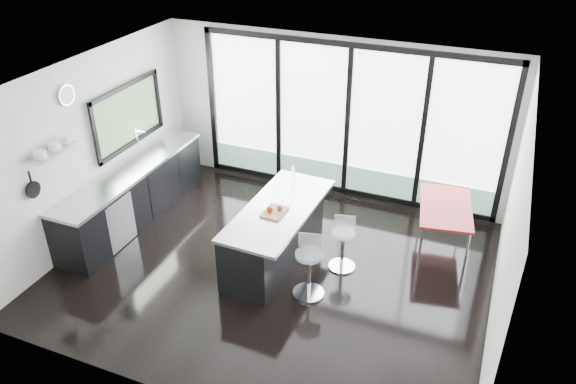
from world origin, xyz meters
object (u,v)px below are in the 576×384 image
at_px(bar_stool_far, 343,250).
at_px(red_table, 443,226).
at_px(island, 275,232).
at_px(bar_stool_near, 309,274).

bearing_deg(bar_stool_far, red_table, 30.55).
bearing_deg(red_table, island, -150.49).
distance_m(island, bar_stool_far, 1.02).
height_order(island, bar_stool_far, island).
bearing_deg(bar_stool_near, bar_stool_far, 59.50).
relative_size(island, red_table, 1.69).
bearing_deg(bar_stool_near, island, 129.21).
xyz_separation_m(bar_stool_near, bar_stool_far, (0.24, 0.75, -0.03)).
relative_size(island, bar_stool_near, 3.19).
relative_size(bar_stool_near, red_table, 0.53).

